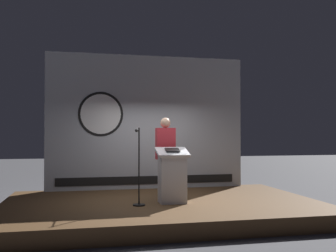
% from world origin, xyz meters
% --- Properties ---
extents(ground_plane, '(40.00, 40.00, 0.00)m').
position_xyz_m(ground_plane, '(0.00, 0.00, 0.00)').
color(ground_plane, '#4C4C51').
extents(stage_platform, '(6.40, 4.00, 0.30)m').
position_xyz_m(stage_platform, '(0.00, 0.00, 0.15)').
color(stage_platform, brown).
rests_on(stage_platform, ground).
extents(banner_display, '(5.03, 0.12, 3.39)m').
position_xyz_m(banner_display, '(-0.03, 1.85, 1.98)').
color(banner_display, '#B2B7C1').
rests_on(banner_display, stage_platform).
extents(podium, '(0.64, 0.49, 1.11)m').
position_xyz_m(podium, '(0.16, -0.27, 0.83)').
color(podium, silver).
rests_on(podium, stage_platform).
extents(speaker_person, '(0.40, 0.26, 1.73)m').
position_xyz_m(speaker_person, '(0.12, 0.21, 1.19)').
color(speaker_person, black).
rests_on(speaker_person, stage_platform).
extents(microphone_stand, '(0.24, 0.53, 1.50)m').
position_xyz_m(microphone_stand, '(-0.53, -0.36, 0.83)').
color(microphone_stand, black).
rests_on(microphone_stand, stage_platform).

